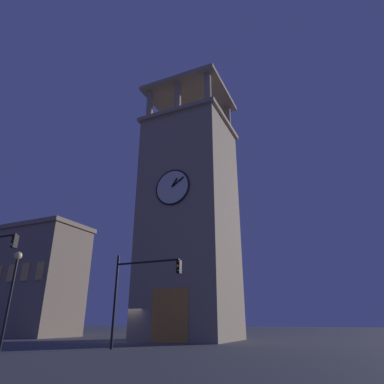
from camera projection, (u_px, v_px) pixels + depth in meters
The scene contains 5 objects.
ground_plane at pixel (130, 342), 26.74m from camera, with size 200.00×200.00×0.00m, color #4C4C51.
clocktower at pixel (190, 217), 32.07m from camera, with size 8.51×7.96×27.82m.
adjacent_wing_building at pixel (21, 280), 38.21m from camera, with size 15.16×6.47×12.01m.
traffic_signal_mid at pixel (137, 283), 19.69m from camera, with size 4.52×0.41×5.43m.
street_lamp at pixel (13, 280), 18.21m from camera, with size 0.44×0.44×5.22m.
Camera 1 is at (-16.80, 24.60, 1.46)m, focal length 30.73 mm.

